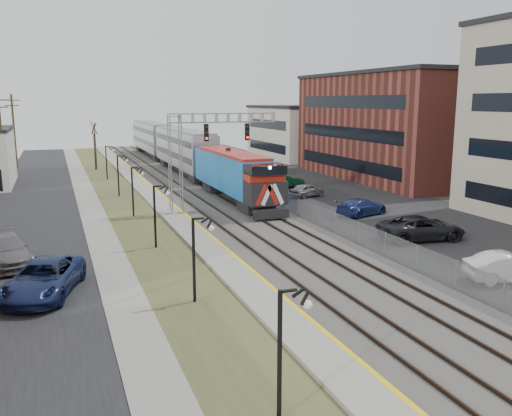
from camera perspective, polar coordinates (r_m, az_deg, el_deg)
ground at (r=20.07m, az=11.12°, el=-16.07°), size 160.00×160.00×0.00m
street_west at (r=50.94m, az=-22.22°, el=0.08°), size 7.00×120.00×0.04m
sidewalk at (r=50.97m, az=-17.17°, el=0.45°), size 2.00×120.00×0.08m
grass_median at (r=51.21m, az=-13.83°, el=0.66°), size 4.00×120.00×0.06m
platform at (r=51.61m, az=-10.53°, el=0.98°), size 2.00×120.00×0.24m
ballast_bed at (r=52.67m, az=-5.17°, el=1.31°), size 8.00×120.00×0.20m
parking_lot at (r=56.97m, az=6.56°, el=1.95°), size 16.00×120.00×0.04m
platform_edge at (r=51.74m, az=-9.57°, el=1.18°), size 0.24×120.00×0.01m
track_near at (r=52.16m, az=-7.29°, el=1.36°), size 1.58×120.00×0.15m
track_far at (r=53.05m, az=-3.61°, el=1.60°), size 1.58×120.00×0.15m
train at (r=72.02m, az=-8.30°, el=6.14°), size 3.00×63.05×5.33m
signal_gantry at (r=44.55m, az=-6.36°, el=6.60°), size 9.00×1.07×8.15m
lampposts at (r=34.58m, az=-10.68°, el=-0.87°), size 0.14×62.14×4.00m
fence at (r=53.80m, az=-0.86°, el=2.32°), size 0.04×120.00×1.60m
buildings_east at (r=60.95m, az=20.31°, el=7.89°), size 16.00×76.00×15.00m
bare_trees at (r=54.47m, az=-23.55°, el=3.51°), size 12.30×42.30×5.95m
car_lot_b at (r=30.65m, az=25.21°, el=-5.77°), size 4.76×2.80×1.48m
car_lot_c at (r=37.59m, az=17.03°, el=-2.07°), size 6.04×3.31×1.60m
car_lot_d at (r=44.45m, az=11.08°, el=0.07°), size 5.15×3.41×1.39m
car_lot_e at (r=52.28m, az=5.37°, el=1.84°), size 4.11×2.80×1.30m
car_lot_f at (r=57.58m, az=2.83°, el=2.84°), size 4.60×1.75×1.50m
car_street_a at (r=27.79m, az=-21.45°, el=-6.98°), size 4.36×6.46×1.64m
car_street_b at (r=33.63m, az=-24.88°, el=-4.14°), size 3.43×6.03×1.65m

